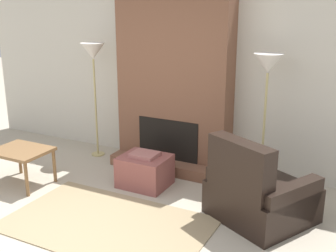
{
  "coord_description": "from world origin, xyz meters",
  "views": [
    {
      "loc": [
        2.59,
        -2.8,
        2.35
      ],
      "look_at": [
        0.0,
        2.25,
        0.64
      ],
      "focal_mm": 45.0,
      "sensor_mm": 36.0,
      "label": 1
    }
  ],
  "objects_px": {
    "ottoman": "(145,170)",
    "side_table": "(21,154)",
    "floor_lamp_left": "(93,56)",
    "floor_lamp_right": "(268,69)",
    "armchair": "(257,196)"
  },
  "relations": [
    {
      "from": "ottoman",
      "to": "side_table",
      "type": "height_order",
      "value": "side_table"
    },
    {
      "from": "ottoman",
      "to": "side_table",
      "type": "relative_size",
      "value": 0.87
    },
    {
      "from": "side_table",
      "to": "floor_lamp_left",
      "type": "distance_m",
      "value": 1.77
    },
    {
      "from": "armchair",
      "to": "floor_lamp_left",
      "type": "xyz_separation_m",
      "value": [
        -2.79,
        0.88,
        1.27
      ]
    },
    {
      "from": "armchair",
      "to": "floor_lamp_left",
      "type": "height_order",
      "value": "floor_lamp_left"
    },
    {
      "from": "floor_lamp_left",
      "to": "side_table",
      "type": "bearing_deg",
      "value": -98.91
    },
    {
      "from": "ottoman",
      "to": "floor_lamp_right",
      "type": "distance_m",
      "value": 2.02
    },
    {
      "from": "armchair",
      "to": "side_table",
      "type": "distance_m",
      "value": 3.04
    },
    {
      "from": "floor_lamp_left",
      "to": "floor_lamp_right",
      "type": "xyz_separation_m",
      "value": [
        2.6,
        -0.0,
        -0.01
      ]
    },
    {
      "from": "ottoman",
      "to": "floor_lamp_left",
      "type": "height_order",
      "value": "floor_lamp_left"
    },
    {
      "from": "side_table",
      "to": "floor_lamp_left",
      "type": "xyz_separation_m",
      "value": [
        0.21,
        1.35,
        1.13
      ]
    },
    {
      "from": "floor_lamp_left",
      "to": "floor_lamp_right",
      "type": "relative_size",
      "value": 1.01
    },
    {
      "from": "armchair",
      "to": "floor_lamp_left",
      "type": "distance_m",
      "value": 3.19
    },
    {
      "from": "floor_lamp_left",
      "to": "floor_lamp_right",
      "type": "height_order",
      "value": "floor_lamp_left"
    },
    {
      "from": "ottoman",
      "to": "armchair",
      "type": "distance_m",
      "value": 1.56
    }
  ]
}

